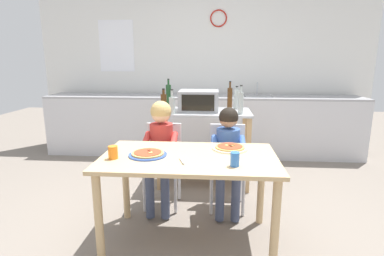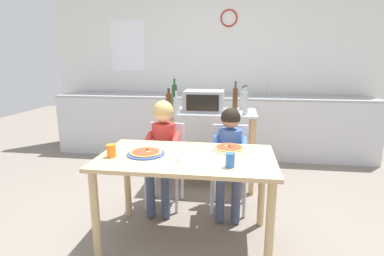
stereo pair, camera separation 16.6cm
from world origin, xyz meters
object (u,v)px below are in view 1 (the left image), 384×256
(bottle_squat_spirits, at_px, (230,99))
(drinking_cup_blue, at_px, (235,159))
(bottle_dark_olive_oil, at_px, (169,96))
(pizza_plate_cream, at_px, (230,148))
(child_in_blue_striped_shirt, at_px, (228,148))
(child_in_red_shirt, at_px, (161,142))
(bottle_tall_green_wine, at_px, (172,105))
(bottle_slim_sauce, at_px, (241,103))
(dining_table, at_px, (189,168))
(serving_spoon, at_px, (182,161))
(pizza_plate_blue_rimmed, at_px, (148,154))
(dining_chair_right, at_px, (227,160))
(bottle_clear_vinegar, at_px, (237,99))
(bottle_brown_beer, at_px, (164,102))
(kitchen_island_cart, at_px, (204,135))
(toaster_oven, at_px, (199,101))
(drinking_cup_orange, at_px, (113,152))
(dining_chair_left, at_px, (163,158))

(bottle_squat_spirits, distance_m, drinking_cup_blue, 1.43)
(bottle_dark_olive_oil, height_order, pizza_plate_cream, bottle_dark_olive_oil)
(child_in_blue_striped_shirt, bearing_deg, child_in_red_shirt, 179.21)
(drinking_cup_blue, bearing_deg, bottle_tall_green_wine, 116.77)
(bottle_slim_sauce, relative_size, child_in_blue_striped_shirt, 0.32)
(pizza_plate_cream, bearing_deg, bottle_dark_olive_oil, 120.85)
(drinking_cup_blue, bearing_deg, bottle_dark_olive_oil, 114.23)
(dining_table, height_order, child_in_blue_striped_shirt, child_in_blue_striped_shirt)
(bottle_slim_sauce, relative_size, serving_spoon, 2.24)
(pizza_plate_blue_rimmed, relative_size, serving_spoon, 2.11)
(bottle_squat_spirits, xyz_separation_m, pizza_plate_cream, (-0.03, -1.01, -0.27))
(bottle_squat_spirits, distance_m, serving_spoon, 1.43)
(bottle_dark_olive_oil, relative_size, pizza_plate_blue_rimmed, 1.20)
(dining_chair_right, bearing_deg, pizza_plate_blue_rimmed, -133.84)
(bottle_clear_vinegar, bearing_deg, bottle_squat_spirits, -114.86)
(pizza_plate_blue_rimmed, height_order, drinking_cup_blue, drinking_cup_blue)
(bottle_brown_beer, bearing_deg, bottle_clear_vinegar, 17.99)
(dining_table, bearing_deg, kitchen_island_cart, 86.79)
(kitchen_island_cart, xyz_separation_m, bottle_tall_green_wine, (-0.34, -0.23, 0.39))
(drinking_cup_blue, bearing_deg, toaster_oven, 102.89)
(drinking_cup_orange, bearing_deg, kitchen_island_cart, 64.82)
(toaster_oven, relative_size, child_in_blue_striped_shirt, 0.45)
(pizza_plate_cream, relative_size, drinking_cup_orange, 2.94)
(toaster_oven, distance_m, bottle_tall_green_wine, 0.37)
(toaster_oven, xyz_separation_m, drinking_cup_orange, (-0.56, -1.35, -0.21))
(bottle_squat_spirits, relative_size, dining_table, 0.25)
(dining_chair_left, xyz_separation_m, dining_chair_right, (0.64, -0.00, 0.00))
(pizza_plate_blue_rimmed, bearing_deg, dining_table, 3.29)
(bottle_slim_sauce, bearing_deg, child_in_red_shirt, -147.14)
(bottle_slim_sauce, distance_m, dining_table, 1.19)
(dining_chair_left, bearing_deg, bottle_squat_spirits, 39.70)
(bottle_dark_olive_oil, height_order, drinking_cup_orange, bottle_dark_olive_oil)
(toaster_oven, xyz_separation_m, bottle_slim_sauce, (0.46, -0.20, 0.01))
(bottle_dark_olive_oil, bearing_deg, pizza_plate_blue_rimmed, -88.31)
(bottle_slim_sauce, bearing_deg, dining_chair_right, -110.30)
(bottle_slim_sauce, bearing_deg, dining_table, -114.18)
(bottle_squat_spirits, distance_m, dining_chair_left, 1.02)
(dining_table, bearing_deg, toaster_oven, 89.72)
(child_in_blue_striped_shirt, height_order, pizza_plate_blue_rimmed, child_in_blue_striped_shirt)
(drinking_cup_orange, relative_size, serving_spoon, 0.69)
(bottle_brown_beer, relative_size, child_in_blue_striped_shirt, 0.26)
(serving_spoon, bearing_deg, child_in_red_shirt, 112.35)
(dining_table, height_order, dining_chair_right, dining_chair_right)
(bottle_slim_sauce, bearing_deg, pizza_plate_cream, -99.77)
(kitchen_island_cart, xyz_separation_m, dining_chair_right, (0.25, -0.57, -0.10))
(child_in_blue_striped_shirt, bearing_deg, dining_chair_right, 90.00)
(bottle_dark_olive_oil, distance_m, dining_table, 1.43)
(child_in_red_shirt, xyz_separation_m, pizza_plate_cream, (0.64, -0.33, 0.06))
(child_in_red_shirt, bearing_deg, pizza_plate_cream, -27.39)
(bottle_slim_sauce, xyz_separation_m, bottle_clear_vinegar, (-0.02, 0.36, -0.01))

